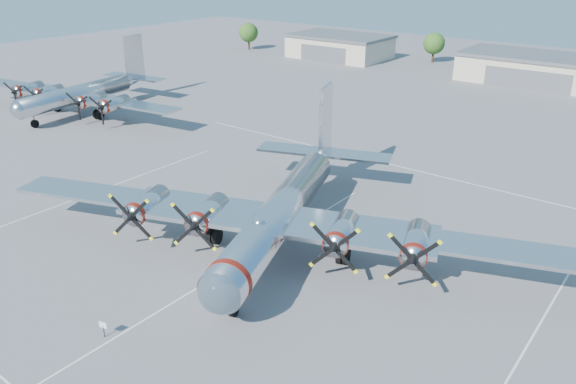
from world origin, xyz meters
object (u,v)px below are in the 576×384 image
Objects in this scene: tree_far_west at (249,33)px; tree_west at (434,43)px; bomber_west at (86,113)px; info_placard at (103,327)px; hangar_west at (340,46)px; hangar_center at (538,69)px; main_bomber_b29 at (284,241)px.

tree_west is (45.00, 12.00, 0.00)m from tree_far_west.
bomber_west is 33.93× the size of info_placard.
hangar_west is at bearing 9.01° from tree_far_west.
hangar_center is at bearing 44.24° from bomber_west.
hangar_west is 21.61m from tree_west.
main_bomber_b29 is (70.68, -76.01, -4.22)m from tree_far_west.
tree_west is 91.78m from main_bomber_b29.
tree_far_west is at bearing -176.76° from hangar_center.
hangar_west is 0.46× the size of main_bomber_b29.
tree_west is (20.00, 8.04, 1.51)m from hangar_west.
bomber_west is (-25.36, -73.53, -4.22)m from tree_west.
tree_far_west and tree_west have the same top height.
info_placard is (-0.64, -97.80, -1.88)m from hangar_center.
main_bomber_b29 is at bearing -73.73° from tree_west.
tree_far_west is at bearing 113.37° from info_placard.
hangar_west is 0.57× the size of bomber_west.
hangar_west is at bearing -158.11° from tree_west.
bomber_west is (-50.36, -65.49, -2.71)m from hangar_center.
tree_far_west reaches higher than main_bomber_b29.
tree_far_west is 0.17× the size of bomber_west.
tree_far_west is at bearing 99.50° from bomber_west.
main_bomber_b29 reaches higher than bomber_west.
info_placard is (44.36, -97.80, -1.89)m from hangar_west.
hangar_center is 82.66m from bomber_west.
tree_far_west is 64.73m from bomber_west.
tree_far_west is at bearing -165.07° from tree_west.
main_bomber_b29 is at bearing -89.51° from hangar_center.
hangar_west is 3.40× the size of tree_far_west.
tree_far_west is (-25.00, -3.96, 1.51)m from hangar_west.
main_bomber_b29 is 1.23× the size of bomber_west.
main_bomber_b29 is at bearing -47.08° from tree_far_west.
bomber_west is at bearing 144.20° from main_bomber_b29.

